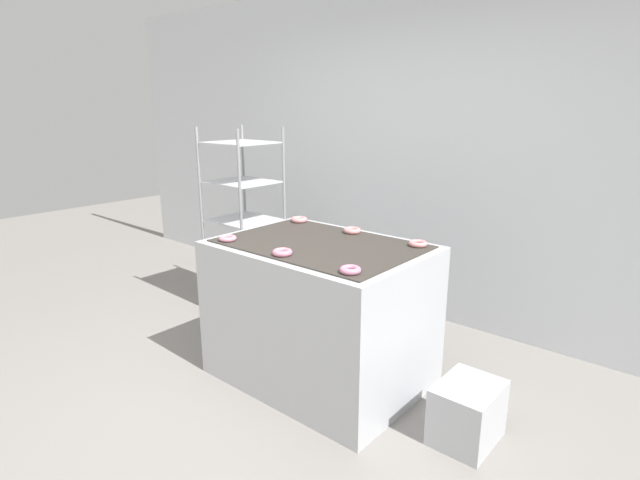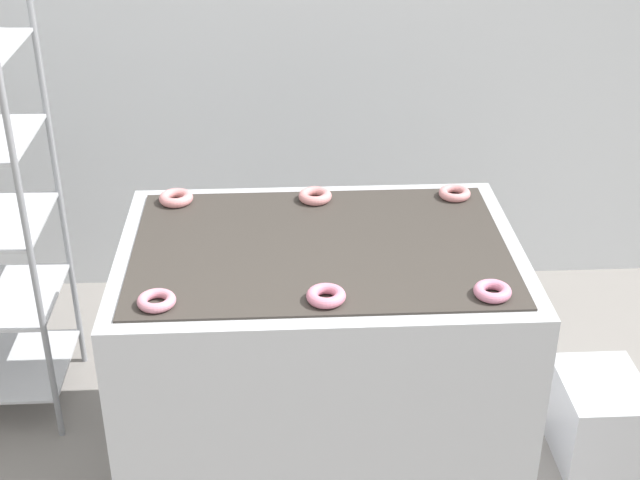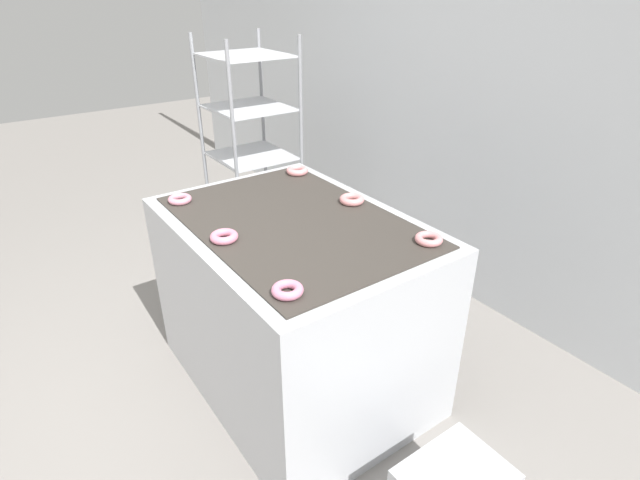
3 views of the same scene
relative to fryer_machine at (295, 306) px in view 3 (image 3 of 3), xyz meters
The scene contains 10 objects.
ground_plane 0.86m from the fryer_machine, 90.02° to the right, with size 14.00×14.00×0.00m, color gray.
wall_back 1.68m from the fryer_machine, 90.01° to the left, with size 8.00×0.05×2.80m.
fryer_machine is the anchor object (origin of this frame).
baking_rack_cart 1.39m from the fryer_machine, 159.73° to the left, with size 0.54×0.51×1.60m.
donut_near_left 0.77m from the fryer_machine, 145.63° to the right, with size 0.11×0.11×0.03m, color pink.
donut_near_center 0.59m from the fryer_machine, 89.73° to the right, with size 0.12×0.12×0.03m, color pink.
donut_near_right 0.77m from the fryer_machine, 34.47° to the right, with size 0.11×0.11×0.03m, color pink.
donut_far_left 0.78m from the fryer_machine, 145.01° to the left, with size 0.12×0.12×0.04m, color pink.
donut_far_center 0.59m from the fryer_machine, 90.44° to the left, with size 0.12×0.12×0.03m, color #DA8B8B.
donut_far_right 0.78m from the fryer_machine, 33.98° to the left, with size 0.12×0.12×0.03m, color pink.
Camera 3 is at (1.73, -0.36, 1.90)m, focal length 28.00 mm.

